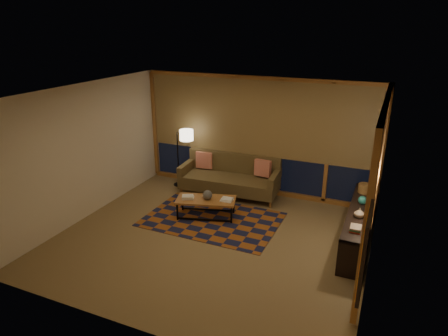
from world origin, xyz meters
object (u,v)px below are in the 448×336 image
at_px(floor_lamp, 178,157).
at_px(sofa, 230,176).
at_px(bookshelf, 359,225).
at_px(coffee_table, 206,208).

bearing_deg(floor_lamp, sofa, 17.46).
relative_size(floor_lamp, bookshelf, 0.58).
xyz_separation_m(coffee_table, floor_lamp, (-1.37, 1.29, 0.53)).
bearing_deg(coffee_table, sofa, 73.60).
xyz_separation_m(floor_lamp, bookshelf, (4.34, -1.05, -0.42)).
distance_m(sofa, bookshelf, 3.12).
height_order(coffee_table, bookshelf, bookshelf).
bearing_deg(sofa, coffee_table, -93.75).
bearing_deg(bookshelf, coffee_table, -175.46).
distance_m(coffee_table, floor_lamp, 1.96).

